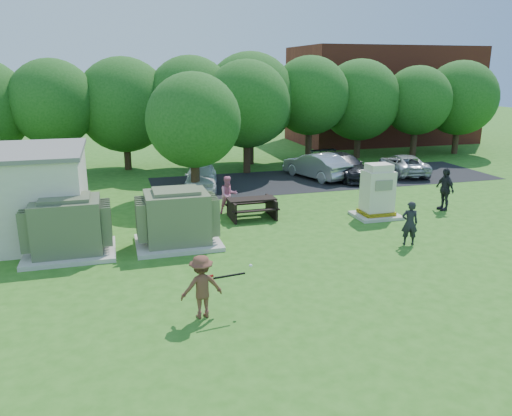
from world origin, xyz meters
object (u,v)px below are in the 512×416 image
object	(u,v)px
batter	(202,287)
car_white	(201,176)
person_by_generator	(410,223)
car_dark	(343,166)
car_silver_b	(403,164)
transformer_left	(68,228)
person_walking_right	(445,189)
car_silver_a	(316,166)
transformer_right	(177,219)
person_at_picnic	(228,195)
picnic_table	(252,206)
generator_cabinet	(377,194)

from	to	relation	value
batter	car_white	xyz separation A→B (m)	(2.45, 14.11, -0.15)
person_by_generator	car_white	distance (m)	12.16
car_dark	car_silver_b	distance (m)	3.98
person_by_generator	transformer_left	bearing A→B (deg)	7.60
person_walking_right	car_silver_a	xyz separation A→B (m)	(-2.90, 7.96, -0.21)
transformer_right	person_at_picnic	distance (m)	4.39
car_dark	person_at_picnic	bearing A→B (deg)	-153.30
picnic_table	person_by_generator	world-z (taller)	person_by_generator
transformer_right	car_white	bearing A→B (deg)	74.55
batter	car_white	world-z (taller)	batter
batter	car_silver_a	size ratio (longest dim) A/B	0.37
car_silver_b	person_at_picnic	bearing A→B (deg)	36.12
picnic_table	car_silver_b	world-z (taller)	car_silver_b
person_walking_right	car_dark	world-z (taller)	person_walking_right
transformer_left	person_walking_right	world-z (taller)	transformer_left
car_white	car_silver_b	bearing A→B (deg)	13.62
transformer_left	car_silver_b	bearing A→B (deg)	25.69
person_walking_right	car_dark	size ratio (longest dim) A/B	0.39
person_by_generator	car_silver_b	xyz separation A→B (m)	(6.71, 11.16, -0.20)
transformer_left	picnic_table	distance (m)	7.61
generator_cabinet	car_silver_a	bearing A→B (deg)	85.87
car_silver_b	person_by_generator	bearing A→B (deg)	71.02
generator_cabinet	transformer_right	bearing A→B (deg)	-172.14
generator_cabinet	batter	xyz separation A→B (m)	(-8.80, -6.86, -0.18)
transformer_right	batter	distance (m)	5.67
picnic_table	batter	size ratio (longest dim) A/B	1.22
person_at_picnic	car_white	size ratio (longest dim) A/B	0.42
batter	car_silver_a	world-z (taller)	batter
generator_cabinet	car_white	size ratio (longest dim) A/B	0.58
picnic_table	transformer_right	bearing A→B (deg)	-144.22
person_walking_right	car_silver_b	bearing A→B (deg)	159.44
picnic_table	transformer_left	bearing A→B (deg)	-160.76
transformer_right	person_walking_right	bearing A→B (deg)	6.46
transformer_right	person_walking_right	xyz separation A→B (m)	(12.16, 1.38, -0.01)
transformer_right	person_by_generator	world-z (taller)	transformer_right
person_by_generator	car_dark	size ratio (longest dim) A/B	0.33
batter	person_by_generator	size ratio (longest dim) A/B	1.03
car_silver_b	car_dark	bearing A→B (deg)	11.32
car_white	person_at_picnic	bearing A→B (deg)	-74.37
transformer_left	generator_cabinet	bearing A→B (deg)	5.53
transformer_right	car_dark	xyz separation A→B (m)	(10.77, 8.92, -0.26)
picnic_table	car_dark	size ratio (longest dim) A/B	0.42
transformer_left	transformer_right	bearing A→B (deg)	0.00
transformer_left	person_at_picnic	xyz separation A→B (m)	(6.38, 3.48, -0.13)
transformer_left	car_dark	bearing A→B (deg)	31.66
batter	person_walking_right	world-z (taller)	person_walking_right
generator_cabinet	car_white	bearing A→B (deg)	131.20
person_at_picnic	car_dark	xyz separation A→B (m)	(8.09, 5.45, -0.13)
person_at_picnic	transformer_left	bearing A→B (deg)	-158.59
person_walking_right	car_silver_a	distance (m)	8.47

